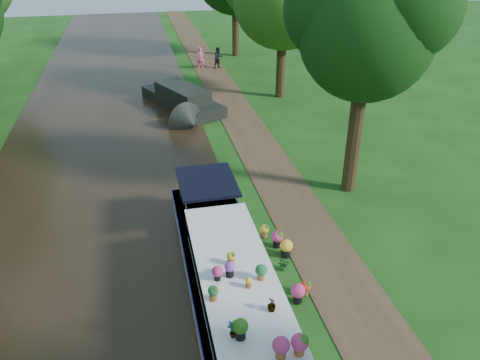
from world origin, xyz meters
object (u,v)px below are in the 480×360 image
(plant_boat, at_px, (240,313))
(pedestrian_dark, at_px, (219,58))
(second_boat, at_px, (183,100))
(pedestrian_pink, at_px, (201,58))

(plant_boat, xyz_separation_m, pedestrian_dark, (4.15, 26.10, -0.04))
(second_boat, bearing_deg, pedestrian_pink, 49.94)
(plant_boat, relative_size, pedestrian_dark, 8.66)
(second_boat, distance_m, pedestrian_dark, 9.15)
(pedestrian_pink, bearing_deg, pedestrian_dark, -21.45)
(second_boat, relative_size, pedestrian_dark, 4.91)
(second_boat, height_order, pedestrian_pink, pedestrian_pink)
(plant_boat, xyz_separation_m, second_boat, (0.50, 17.72, -0.29))
(pedestrian_pink, bearing_deg, second_boat, -115.39)
(plant_boat, bearing_deg, second_boat, 88.38)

